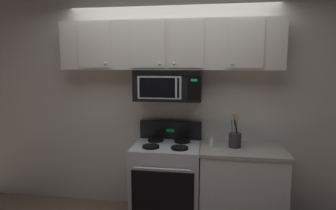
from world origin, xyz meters
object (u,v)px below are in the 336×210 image
Objects in this scene: stove_range at (167,181)px; utensil_crock_charcoal at (235,139)px; salt_shaker at (212,142)px; over_range_microwave at (169,85)px.

utensil_crock_charcoal reaches higher than stove_range.
utensil_crock_charcoal is 0.26m from salt_shaker.
utensil_crock_charcoal is (0.76, -0.10, -0.58)m from over_range_microwave.
salt_shaker is (0.50, -0.01, 0.49)m from stove_range.
stove_range is 1.47× the size of over_range_microwave.
stove_range reaches higher than salt_shaker.
salt_shaker is at bearing -173.54° from utensil_crock_charcoal.
utensil_crock_charcoal is at bearing 6.46° from salt_shaker.
utensil_crock_charcoal is at bearing -7.57° from over_range_microwave.
utensil_crock_charcoal reaches higher than salt_shaker.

